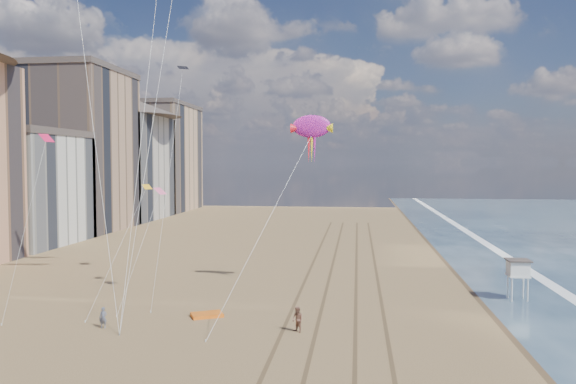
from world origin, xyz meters
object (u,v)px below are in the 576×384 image
at_px(lifeguard_stand, 518,269).
at_px(kite_flyer_b, 298,319).
at_px(show_kite, 312,127).
at_px(grounded_kite, 207,315).
at_px(kite_flyer_a, 103,318).

bearing_deg(lifeguard_stand, kite_flyer_b, -147.10).
xyz_separation_m(lifeguard_stand, kite_flyer_b, (-18.25, -11.81, -1.84)).
xyz_separation_m(lifeguard_stand, show_kite, (-18.35, 1.20, 12.65)).
bearing_deg(lifeguard_stand, show_kite, 176.26).
height_order(show_kite, kite_flyer_b, show_kite).
distance_m(grounded_kite, kite_flyer_a, 7.80).
bearing_deg(kite_flyer_b, kite_flyer_a, -134.87).
relative_size(grounded_kite, kite_flyer_b, 1.30).
distance_m(kite_flyer_a, kite_flyer_b, 14.25).
relative_size(kite_flyer_a, kite_flyer_b, 0.84).
bearing_deg(kite_flyer_a, kite_flyer_b, 0.66).
relative_size(show_kite, kite_flyer_b, 12.18).
distance_m(show_kite, kite_flyer_a, 24.56).
relative_size(grounded_kite, kite_flyer_a, 1.55).
xyz_separation_m(kite_flyer_a, kite_flyer_b, (14.23, 0.74, 0.15)).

